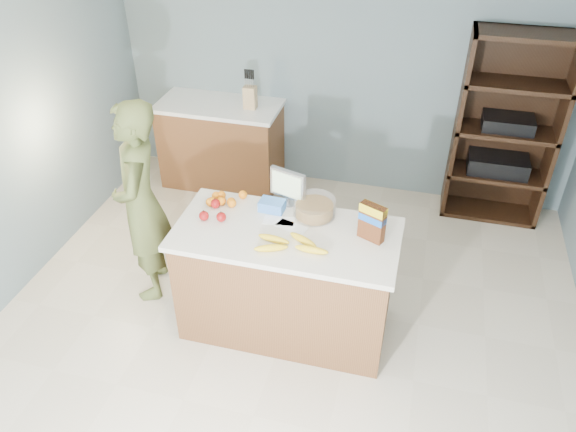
% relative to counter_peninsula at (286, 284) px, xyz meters
% --- Properties ---
extents(floor, '(4.50, 5.00, 0.02)m').
position_rel_counter_peninsula_xyz_m(floor, '(0.00, -0.30, -0.42)').
color(floor, beige).
rests_on(floor, ground).
extents(walls, '(4.52, 5.02, 2.51)m').
position_rel_counter_peninsula_xyz_m(walls, '(0.00, -0.30, 1.24)').
color(walls, slate).
rests_on(walls, ground).
extents(counter_peninsula, '(1.56, 0.76, 0.90)m').
position_rel_counter_peninsula_xyz_m(counter_peninsula, '(0.00, 0.00, 0.00)').
color(counter_peninsula, brown).
rests_on(counter_peninsula, ground).
extents(back_cabinet, '(1.24, 0.62, 0.90)m').
position_rel_counter_peninsula_xyz_m(back_cabinet, '(-1.20, 1.90, 0.04)').
color(back_cabinet, brown).
rests_on(back_cabinet, ground).
extents(shelving_unit, '(0.90, 0.40, 1.80)m').
position_rel_counter_peninsula_xyz_m(shelving_unit, '(1.55, 2.05, 0.45)').
color(shelving_unit, black).
rests_on(shelving_unit, ground).
extents(person, '(0.58, 0.71, 1.66)m').
position_rel_counter_peninsula_xyz_m(person, '(-1.18, 0.16, 0.42)').
color(person, '#545E2E').
rests_on(person, ground).
extents(knife_block, '(0.12, 0.10, 0.31)m').
position_rel_counter_peninsula_xyz_m(knife_block, '(-0.86, 1.89, 0.60)').
color(knife_block, tan).
rests_on(knife_block, back_cabinet).
extents(envelopes, '(0.34, 0.20, 0.00)m').
position_rel_counter_peninsula_xyz_m(envelopes, '(-0.03, 0.09, 0.49)').
color(envelopes, white).
rests_on(envelopes, counter_peninsula).
extents(bananas, '(0.50, 0.28, 0.05)m').
position_rel_counter_peninsula_xyz_m(bananas, '(0.07, -0.16, 0.51)').
color(bananas, yellow).
rests_on(bananas, counter_peninsula).
extents(apples, '(0.19, 0.24, 0.07)m').
position_rel_counter_peninsula_xyz_m(apples, '(-0.55, 0.05, 0.52)').
color(apples, maroon).
rests_on(apples, counter_peninsula).
extents(oranges, '(0.27, 0.22, 0.07)m').
position_rel_counter_peninsula_xyz_m(oranges, '(-0.54, 0.23, 0.52)').
color(oranges, orange).
rests_on(oranges, counter_peninsula).
extents(blue_carton, '(0.19, 0.13, 0.08)m').
position_rel_counter_peninsula_xyz_m(blue_carton, '(-0.17, 0.23, 0.52)').
color(blue_carton, blue).
rests_on(blue_carton, counter_peninsula).
extents(salad_bowl, '(0.30, 0.30, 0.13)m').
position_rel_counter_peninsula_xyz_m(salad_bowl, '(0.14, 0.25, 0.54)').
color(salad_bowl, '#267219').
rests_on(salad_bowl, counter_peninsula).
extents(tv, '(0.28, 0.12, 0.28)m').
position_rel_counter_peninsula_xyz_m(tv, '(-0.08, 0.34, 0.64)').
color(tv, silver).
rests_on(tv, counter_peninsula).
extents(cereal_box, '(0.19, 0.14, 0.27)m').
position_rel_counter_peninsula_xyz_m(cereal_box, '(0.57, 0.07, 0.64)').
color(cereal_box, '#592B14').
rests_on(cereal_box, counter_peninsula).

